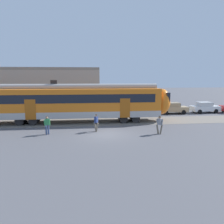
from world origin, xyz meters
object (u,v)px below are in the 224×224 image
Objects in this scene: commuter_train at (0,103)px; pedestrian_green at (47,124)px; pedestrian_navy at (96,121)px; pedestrian_grey at (160,123)px; parked_car_tan at (173,108)px; parked_car_white at (205,107)px.

commuter_train reaches higher than pedestrian_green.
commuter_train is at bearing 156.30° from pedestrian_navy.
pedestrian_navy and pedestrian_grey have the same top height.
pedestrian_grey is at bearing -14.95° from pedestrian_navy.
parked_car_tan is at bearing 62.91° from pedestrian_grey.
pedestrian_green is 10.05m from pedestrian_grey.
parked_car_white is (26.05, 4.68, -1.47)m from commuter_train.
commuter_train is 17.02m from pedestrian_grey.
pedestrian_green is 4.41m from pedestrian_navy.
pedestrian_grey is 14.75m from parked_car_white.
commuter_train is 21.76m from parked_car_tan.
pedestrian_grey is 0.41× the size of parked_car_white.
commuter_train is 22.83× the size of pedestrian_green.
pedestrian_green is at bearing -40.88° from commuter_train.
pedestrian_navy is (4.37, 0.58, -0.03)m from pedestrian_green.
pedestrian_green is at bearing -154.20° from parked_car_white.
pedestrian_navy is 0.41× the size of parked_car_white.
parked_car_white is at bearing 10.18° from commuter_train.
pedestrian_green is at bearing -148.12° from parked_car_tan.
commuter_train is 7.86m from pedestrian_green.
pedestrian_navy is (10.24, -4.49, -1.29)m from commuter_train.
parked_car_tan is at bearing -177.70° from parked_car_white.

